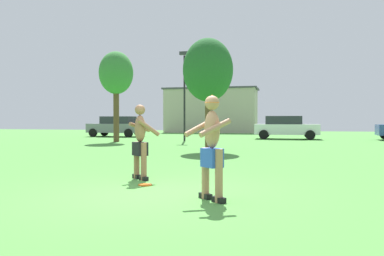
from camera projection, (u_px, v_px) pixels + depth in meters
name	position (u px, v px, depth m)	size (l,w,h in m)	color
ground_plane	(157.00, 195.00, 7.04)	(80.00, 80.00, 0.00)	#4C8E3D
player_with_cap	(212.00, 142.00, 6.50)	(0.80, 0.78, 1.75)	black
player_in_black	(140.00, 140.00, 8.82)	(0.74, 0.79, 1.68)	black
frisbee	(145.00, 185.00, 8.01)	(0.28, 0.28, 0.03)	orange
car_white_near_post	(286.00, 127.00, 27.07)	(4.31, 2.04, 1.58)	white
car_gray_mid_lot	(117.00, 126.00, 30.84)	(4.39, 2.21, 1.58)	slate
lamp_post	(184.00, 86.00, 24.42)	(0.60, 0.24, 5.55)	black
outbuilding_behind_lot	(211.00, 110.00, 40.81)	(9.53, 4.38, 4.56)	#B2A893
tree_left_field	(116.00, 74.00, 23.63)	(2.05, 2.05, 5.43)	brown
tree_right_field	(208.00, 71.00, 16.84)	(2.15, 2.15, 4.82)	brown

